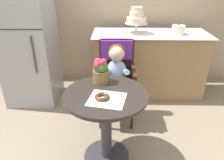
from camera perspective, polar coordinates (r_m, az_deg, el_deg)
ground_plane at (r=2.25m, az=-1.43°, el=-19.60°), size 8.00×8.00×0.00m
cafe_table at (r=1.92m, az=-1.60°, el=-9.03°), size 0.72×0.72×0.72m
wicker_chair at (r=2.47m, az=1.21°, el=3.12°), size 0.42×0.45×0.95m
seated_child at (r=2.31m, az=1.22°, el=2.44°), size 0.27×0.32×0.73m
paper_napkin at (r=1.72m, az=-1.37°, el=-5.14°), size 0.33×0.31×0.00m
donut_front at (r=1.72m, az=-2.62°, el=-4.48°), size 0.12×0.12×0.04m
flower_vase at (r=1.93m, az=-3.00°, el=2.45°), size 0.15×0.15×0.23m
display_counter at (r=3.12m, az=9.65°, el=4.23°), size 1.56×0.62×0.90m
tiered_cake_stand at (r=2.91m, az=6.54°, el=16.11°), size 0.30×0.30×0.34m
round_layer_cake at (r=3.00m, az=17.25°, el=12.66°), size 0.17×0.17×0.14m
refrigerator at (r=2.99m, az=-21.56°, el=9.78°), size 0.64×0.63×1.70m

